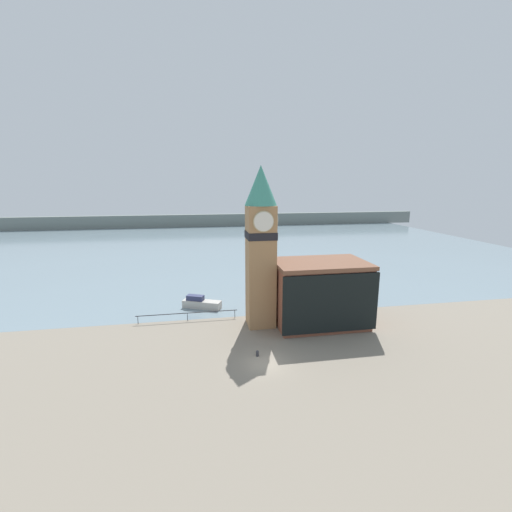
{
  "coord_description": "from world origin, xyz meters",
  "views": [
    {
      "loc": [
        -6.27,
        -30.42,
        17.61
      ],
      "look_at": [
        0.38,
        7.25,
        9.44
      ],
      "focal_mm": 24.0,
      "sensor_mm": 36.0,
      "label": 1
    }
  ],
  "objects_px": {
    "clock_tower": "(261,244)",
    "pier_building": "(320,293)",
    "mooring_bollard_near": "(257,353)",
    "boat_near": "(201,303)"
  },
  "relations": [
    {
      "from": "boat_near",
      "to": "mooring_bollard_near",
      "type": "relative_size",
      "value": 9.16
    },
    {
      "from": "clock_tower",
      "to": "pier_building",
      "type": "distance_m",
      "value": 9.84
    },
    {
      "from": "clock_tower",
      "to": "pier_building",
      "type": "relative_size",
      "value": 1.7
    },
    {
      "from": "clock_tower",
      "to": "boat_near",
      "type": "bearing_deg",
      "value": 135.4
    },
    {
      "from": "clock_tower",
      "to": "mooring_bollard_near",
      "type": "xyz_separation_m",
      "value": [
        -1.85,
        -8.01,
        -10.12
      ]
    },
    {
      "from": "pier_building",
      "to": "boat_near",
      "type": "height_order",
      "value": "pier_building"
    },
    {
      "from": "boat_near",
      "to": "mooring_bollard_near",
      "type": "height_order",
      "value": "boat_near"
    },
    {
      "from": "clock_tower",
      "to": "mooring_bollard_near",
      "type": "relative_size",
      "value": 31.73
    },
    {
      "from": "clock_tower",
      "to": "boat_near",
      "type": "relative_size",
      "value": 3.46
    },
    {
      "from": "clock_tower",
      "to": "pier_building",
      "type": "xyz_separation_m",
      "value": [
        7.42,
        -1.04,
        -6.37
      ]
    }
  ]
}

